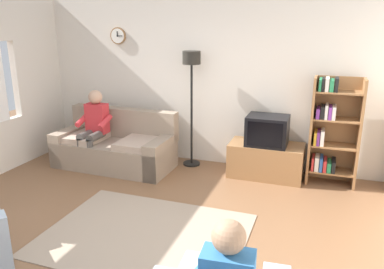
{
  "coord_description": "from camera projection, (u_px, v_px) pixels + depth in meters",
  "views": [
    {
      "loc": [
        1.86,
        -3.32,
        2.29
      ],
      "look_at": [
        0.41,
        0.81,
        1.0
      ],
      "focal_mm": 36.07,
      "sensor_mm": 36.0,
      "label": 1
    }
  ],
  "objects": [
    {
      "name": "floor_lamp",
      "position": [
        192.0,
        77.0,
        6.0
      ],
      "size": [
        0.28,
        0.28,
        1.85
      ],
      "color": "black",
      "rests_on": "ground_plane"
    },
    {
      "name": "ground_plane",
      "position": [
        133.0,
        238.0,
        4.24
      ],
      "size": [
        12.0,
        12.0,
        0.0
      ],
      "primitive_type": "plane",
      "color": "brown"
    },
    {
      "name": "back_wall_assembly",
      "position": [
        206.0,
        81.0,
        6.26
      ],
      "size": [
        6.2,
        0.17,
        2.7
      ],
      "color": "silver",
      "rests_on": "ground_plane"
    },
    {
      "name": "tv_stand",
      "position": [
        266.0,
        160.0,
        5.86
      ],
      "size": [
        1.1,
        0.56,
        0.52
      ],
      "color": "olive",
      "rests_on": "ground_plane"
    },
    {
      "name": "bookshelf",
      "position": [
        331.0,
        130.0,
        5.48
      ],
      "size": [
        0.68,
        0.36,
        1.55
      ],
      "color": "olive",
      "rests_on": "ground_plane"
    },
    {
      "name": "couch",
      "position": [
        115.0,
        147.0,
        6.27
      ],
      "size": [
        1.92,
        0.92,
        0.9
      ],
      "color": "gray",
      "rests_on": "ground_plane"
    },
    {
      "name": "tv",
      "position": [
        267.0,
        130.0,
        5.7
      ],
      "size": [
        0.6,
        0.49,
        0.44
      ],
      "color": "black",
      "rests_on": "tv_stand"
    },
    {
      "name": "person_on_couch",
      "position": [
        94.0,
        125.0,
        6.16
      ],
      "size": [
        0.52,
        0.54,
        1.24
      ],
      "color": "red",
      "rests_on": "ground_plane"
    },
    {
      "name": "area_rug",
      "position": [
        145.0,
        235.0,
        4.29
      ],
      "size": [
        2.2,
        1.7,
        0.01
      ],
      "primitive_type": "cube",
      "color": "gray",
      "rests_on": "ground_plane"
    }
  ]
}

